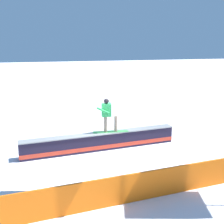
# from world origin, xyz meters

# --- Properties ---
(ground_plane) EXTENTS (120.00, 120.00, 0.00)m
(ground_plane) POSITION_xyz_m (0.00, 0.00, 0.00)
(ground_plane) COLOR white
(grind_box) EXTENTS (6.90, 0.97, 0.77)m
(grind_box) POSITION_xyz_m (0.00, 0.00, 0.35)
(grind_box) COLOR black
(grind_box) RESTS_ON ground_plane
(snowboarder) EXTENTS (1.58, 0.46, 1.49)m
(snowboarder) POSITION_xyz_m (-0.32, -0.05, 1.59)
(snowboarder) COLOR #3E964B
(snowboarder) RESTS_ON grind_box
(safety_fence) EXTENTS (8.50, 0.68, 0.90)m
(safety_fence) POSITION_xyz_m (0.00, 4.29, 0.45)
(safety_fence) COLOR orange
(safety_fence) RESTS_ON ground_plane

